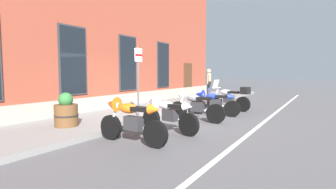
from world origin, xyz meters
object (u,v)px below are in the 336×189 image
object	(u,v)px
parking_sign	(138,72)
pedestrian_tan_coat	(209,82)
motorcycle_orange_sport	(129,119)
motorcycle_silver_touring	(230,98)
barrel_planter	(66,112)
motorcycle_grey_naked	(196,107)
motorcycle_blue_sport	(213,101)
motorcycle_white_sport	(167,112)

from	to	relation	value
parking_sign	pedestrian_tan_coat	bearing A→B (deg)	2.91
motorcycle_orange_sport	parking_sign	distance (m)	2.98
motorcycle_silver_touring	parking_sign	distance (m)	4.72
motorcycle_silver_touring	barrel_planter	distance (m)	7.00
motorcycle_grey_naked	motorcycle_blue_sport	distance (m)	1.50
barrel_planter	motorcycle_white_sport	bearing A→B (deg)	-59.78
motorcycle_blue_sport	parking_sign	distance (m)	3.24
motorcycle_grey_naked	parking_sign	xyz separation A→B (m)	(-1.03, 1.66, 1.19)
motorcycle_orange_sport	motorcycle_blue_sport	distance (m)	4.86
motorcycle_silver_touring	parking_sign	world-z (taller)	parking_sign
motorcycle_blue_sport	pedestrian_tan_coat	bearing A→B (deg)	23.98
parking_sign	barrel_planter	distance (m)	2.67
motorcycle_grey_naked	pedestrian_tan_coat	bearing A→B (deg)	18.31
motorcycle_orange_sport	parking_sign	xyz separation A→B (m)	(2.33, 1.50, 1.09)
pedestrian_tan_coat	motorcycle_white_sport	bearing A→B (deg)	-165.95
motorcycle_orange_sport	motorcycle_silver_touring	bearing A→B (deg)	-2.87
motorcycle_white_sport	motorcycle_grey_naked	bearing A→B (deg)	-0.71
motorcycle_silver_touring	pedestrian_tan_coat	xyz separation A→B (m)	(2.92, 2.19, 0.57)
motorcycle_blue_sport	parking_sign	size ratio (longest dim) A/B	0.85
motorcycle_orange_sport	motorcycle_silver_touring	world-z (taller)	motorcycle_silver_touring
motorcycle_orange_sport	motorcycle_silver_touring	distance (m)	6.55
motorcycle_silver_touring	motorcycle_grey_naked	bearing A→B (deg)	176.83
motorcycle_white_sport	parking_sign	bearing A→B (deg)	62.72
motorcycle_grey_naked	pedestrian_tan_coat	xyz separation A→B (m)	(6.10, 2.02, 0.64)
motorcycle_blue_sport	barrel_planter	world-z (taller)	barrel_planter
motorcycle_orange_sport	pedestrian_tan_coat	size ratio (longest dim) A/B	1.13
barrel_planter	motorcycle_silver_touring	bearing A→B (deg)	-22.28
motorcycle_blue_sport	motorcycle_white_sport	bearing A→B (deg)	179.11
barrel_planter	motorcycle_orange_sport	bearing A→B (deg)	-91.39
pedestrian_tan_coat	parking_sign	xyz separation A→B (m)	(-7.13, -0.36, 0.54)
motorcycle_orange_sport	motorcycle_white_sport	bearing A→B (deg)	-4.94
motorcycle_orange_sport	pedestrian_tan_coat	xyz separation A→B (m)	(9.46, 1.87, 0.55)
motorcycle_white_sport	pedestrian_tan_coat	world-z (taller)	pedestrian_tan_coat
motorcycle_grey_naked	motorcycle_blue_sport	bearing A→B (deg)	-1.10
motorcycle_silver_touring	barrel_planter	world-z (taller)	motorcycle_silver_touring
motorcycle_orange_sport	motorcycle_grey_naked	distance (m)	3.36
motorcycle_orange_sport	pedestrian_tan_coat	world-z (taller)	pedestrian_tan_coat
pedestrian_tan_coat	motorcycle_grey_naked	bearing A→B (deg)	-161.69
motorcycle_blue_sport	parking_sign	xyz separation A→B (m)	(-2.53, 1.69, 1.13)
motorcycle_orange_sport	motorcycle_blue_sport	size ratio (longest dim) A/B	0.99
parking_sign	motorcycle_white_sport	bearing A→B (deg)	-117.28
motorcycle_blue_sport	pedestrian_tan_coat	xyz separation A→B (m)	(4.60, 2.05, 0.59)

